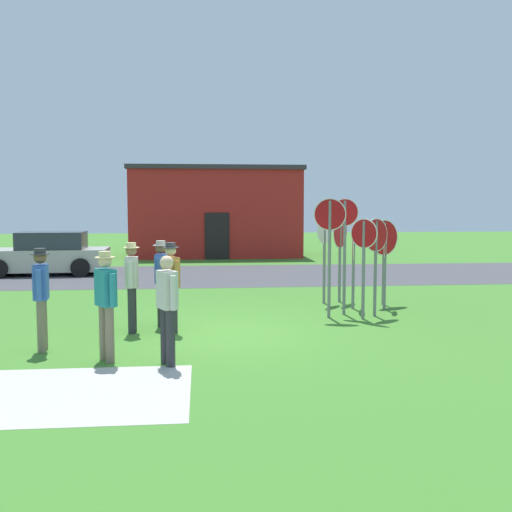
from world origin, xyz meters
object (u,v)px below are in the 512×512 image
stop_sign_far_back (345,238)px  stop_sign_low_front (324,242)px  stop_sign_tallest (364,252)px  person_with_sunhat (167,304)px  person_in_dark_shirt (132,282)px  stop_sign_leaning_left (384,246)px  stop_sign_center_cluster (330,237)px  stop_sign_nearest (385,257)px  person_near_signs (41,293)px  person_in_teal (106,299)px  person_holding_notes (171,282)px  stop_sign_rear_right (376,250)px  stop_sign_leaning_right (353,250)px  stop_sign_rear_left (340,243)px  parked_car_on_street (47,255)px  person_on_left (161,278)px

stop_sign_far_back → stop_sign_low_front: bearing=95.0°
stop_sign_tallest → person_with_sunhat: bearing=-140.7°
person_in_dark_shirt → stop_sign_leaning_left: bearing=24.0°
stop_sign_center_cluster → stop_sign_nearest: (1.52, 0.87, -0.51)m
person_near_signs → person_in_teal: bearing=-32.5°
stop_sign_low_front → person_holding_notes: (-3.64, -2.98, -0.55)m
person_holding_notes → stop_sign_tallest: bearing=12.7°
stop_sign_rear_right → person_holding_notes: size_ratio=1.25×
stop_sign_leaning_right → stop_sign_tallest: (-0.11, -1.24, 0.06)m
person_holding_notes → stop_sign_rear_left: bearing=37.6°
stop_sign_far_back → person_near_signs: size_ratio=1.50×
parked_car_on_street → person_near_signs: 11.47m
stop_sign_far_back → person_in_teal: 5.88m
stop_sign_leaning_right → person_with_sunhat: (-4.10, -4.50, -0.44)m
person_holding_notes → person_with_sunhat: bearing=-88.6°
stop_sign_rear_right → person_holding_notes: bearing=-164.8°
stop_sign_low_front → stop_sign_rear_right: size_ratio=1.03×
person_holding_notes → person_with_sunhat: (0.06, -2.35, -0.03)m
stop_sign_far_back → stop_sign_rear_right: 0.72m
stop_sign_center_cluster → stop_sign_far_back: bearing=39.1°
stop_sign_tallest → person_in_teal: size_ratio=1.25×
parked_car_on_street → person_holding_notes: bearing=-64.0°
person_in_teal → stop_sign_center_cluster: bearing=36.4°
stop_sign_leaning_left → person_on_left: size_ratio=1.21×
stop_sign_low_front → person_in_dark_shirt: (-4.39, -2.94, -0.55)m
stop_sign_far_back → stop_sign_leaning_right: (0.39, 0.69, -0.33)m
stop_sign_nearest → stop_sign_leaning_left: (0.18, 0.64, 0.20)m
stop_sign_rear_right → person_in_dark_shirt: bearing=-167.4°
parked_car_on_street → stop_sign_leaning_right: size_ratio=2.16×
stop_sign_nearest → person_in_dark_shirt: bearing=-160.9°
stop_sign_center_cluster → stop_sign_tallest: stop_sign_center_cluster is taller
parked_car_on_street → stop_sign_leaning_left: size_ratio=2.08×
stop_sign_rear_left → stop_sign_rear_right: stop_sign_rear_left is taller
stop_sign_center_cluster → person_in_dark_shirt: size_ratio=1.50×
stop_sign_center_cluster → person_on_left: 3.70m
person_in_dark_shirt → person_near_signs: size_ratio=1.00×
stop_sign_nearest → person_holding_notes: (-4.87, -1.99, -0.26)m
person_on_left → parked_car_on_street: bearing=116.4°
parked_car_on_street → person_on_left: 10.34m
stop_sign_leaning_left → person_near_signs: bearing=-151.3°
stop_sign_leaning_left → person_on_left: 5.67m
person_near_signs → person_on_left: bearing=45.3°
parked_car_on_street → stop_sign_low_front: stop_sign_low_front is taller
person_in_teal → person_with_sunhat: (0.97, -0.33, -0.03)m
stop_sign_far_back → stop_sign_rear_left: bearing=79.7°
stop_sign_far_back → person_in_teal: (-4.68, -3.49, -0.73)m
stop_sign_nearest → stop_sign_rear_right: size_ratio=0.86×
stop_sign_low_front → stop_sign_nearest: stop_sign_low_front is taller
stop_sign_rear_left → stop_sign_leaning_left: size_ratio=1.04×
person_near_signs → person_holding_notes: bearing=31.3°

